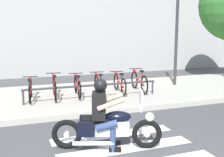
% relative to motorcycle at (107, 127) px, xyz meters
% --- Properties ---
extents(sidewalk, '(24.00, 4.40, 0.15)m').
position_rel_motorcycle_xyz_m(sidewalk, '(-0.10, 4.29, -0.37)').
color(sidewalk, '#A8A399').
rests_on(sidewalk, ground).
extents(crosswalk_stripe_3, '(2.80, 0.40, 0.01)m').
position_rel_motorcycle_xyz_m(crosswalk_stripe_3, '(0.37, -0.14, -0.45)').
color(crosswalk_stripe_3, white).
rests_on(crosswalk_stripe_3, ground).
extents(crosswalk_stripe_4, '(2.80, 0.40, 0.01)m').
position_rel_motorcycle_xyz_m(crosswalk_stripe_4, '(0.37, 0.66, -0.45)').
color(crosswalk_stripe_4, white).
rests_on(crosswalk_stripe_4, ground).
extents(motorcycle, '(2.10, 0.97, 1.19)m').
position_rel_motorcycle_xyz_m(motorcycle, '(0.00, 0.00, 0.00)').
color(motorcycle, black).
rests_on(motorcycle, ground).
extents(rider, '(0.74, 0.67, 1.42)m').
position_rel_motorcycle_xyz_m(rider, '(-0.07, 0.03, 0.36)').
color(rider, black).
rests_on(rider, ground).
extents(bicycle_0, '(0.48, 1.56, 0.72)m').
position_rel_motorcycle_xyz_m(bicycle_0, '(-1.16, 4.04, 0.03)').
color(bicycle_0, black).
rests_on(bicycle_0, sidewalk).
extents(bicycle_1, '(0.48, 1.73, 0.79)m').
position_rel_motorcycle_xyz_m(bicycle_1, '(-0.40, 4.03, 0.06)').
color(bicycle_1, black).
rests_on(bicycle_1, sidewalk).
extents(bicycle_2, '(0.48, 1.63, 0.74)m').
position_rel_motorcycle_xyz_m(bicycle_2, '(0.36, 4.03, 0.04)').
color(bicycle_2, black).
rests_on(bicycle_2, sidewalk).
extents(bicycle_3, '(0.48, 1.62, 0.75)m').
position_rel_motorcycle_xyz_m(bicycle_3, '(1.12, 4.03, 0.04)').
color(bicycle_3, black).
rests_on(bicycle_3, sidewalk).
extents(bicycle_4, '(0.48, 1.59, 0.73)m').
position_rel_motorcycle_xyz_m(bicycle_4, '(1.88, 4.03, 0.04)').
color(bicycle_4, black).
rests_on(bicycle_4, sidewalk).
extents(bicycle_5, '(0.48, 1.74, 0.80)m').
position_rel_motorcycle_xyz_m(bicycle_5, '(2.64, 4.03, 0.06)').
color(bicycle_5, black).
rests_on(bicycle_5, sidewalk).
extents(bike_rack, '(4.40, 0.07, 0.49)m').
position_rel_motorcycle_xyz_m(bike_rack, '(0.74, 3.48, 0.12)').
color(bike_rack, '#333338').
rests_on(bike_rack, sidewalk).
extents(street_lamp, '(0.28, 0.28, 4.48)m').
position_rel_motorcycle_xyz_m(street_lamp, '(4.57, 4.69, 2.25)').
color(street_lamp, '#2D2D33').
rests_on(street_lamp, ground).
extents(building_backdrop, '(24.00, 1.20, 7.36)m').
position_rel_motorcycle_xyz_m(building_backdrop, '(-0.10, 9.99, 3.23)').
color(building_backdrop, '#A2A2A2').
rests_on(building_backdrop, ground).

